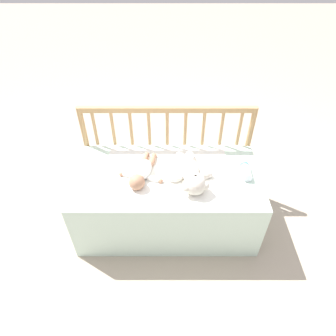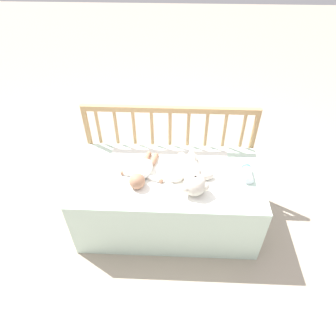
{
  "view_description": "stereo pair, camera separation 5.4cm",
  "coord_description": "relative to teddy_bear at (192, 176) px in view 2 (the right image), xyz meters",
  "views": [
    {
      "loc": [
        0.01,
        -1.36,
        1.75
      ],
      "look_at": [
        0.0,
        0.0,
        0.51
      ],
      "focal_mm": 32.0,
      "sensor_mm": 36.0,
      "label": 1
    },
    {
      "loc": [
        0.06,
        -1.36,
        1.75
      ],
      "look_at": [
        0.0,
        0.0,
        0.51
      ],
      "focal_mm": 32.0,
      "sensor_mm": 36.0,
      "label": 2
    }
  ],
  "objects": [
    {
      "name": "crib_rail",
      "position": [
        -0.15,
        0.37,
        0.03
      ],
      "size": [
        1.18,
        0.04,
        0.75
      ],
      "color": "tan",
      "rests_on": "ground_plane"
    },
    {
      "name": "baby",
      "position": [
        -0.3,
        0.04,
        -0.02
      ],
      "size": [
        0.3,
        0.36,
        0.1
      ],
      "color": "white",
      "rests_on": "crib_mattress"
    },
    {
      "name": "teddy_bear",
      "position": [
        0.0,
        0.0,
        0.0
      ],
      "size": [
        0.29,
        0.41,
        0.14
      ],
      "color": "silver",
      "rests_on": "crib_mattress"
    },
    {
      "name": "blanket",
      "position": [
        -0.15,
        0.06,
        -0.05
      ],
      "size": [
        0.79,
        0.51,
        0.01
      ],
      "color": "white",
      "rests_on": "crib_mattress"
    },
    {
      "name": "baby_bottle",
      "position": [
        0.35,
        0.07,
        -0.03
      ],
      "size": [
        0.06,
        0.16,
        0.06
      ],
      "color": "white",
      "rests_on": "crib_mattress"
    },
    {
      "name": "ground_plane",
      "position": [
        -0.15,
        0.05,
        -0.5
      ],
      "size": [
        12.0,
        12.0,
        0.0
      ],
      "primitive_type": "plane",
      "color": "tan"
    },
    {
      "name": "crib_mattress",
      "position": [
        -0.15,
        0.05,
        -0.28
      ],
      "size": [
        1.18,
        0.6,
        0.45
      ],
      "color": "silver",
      "rests_on": "ground_plane"
    }
  ]
}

